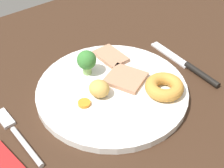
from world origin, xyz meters
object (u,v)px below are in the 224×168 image
dinner_plate (112,91)px  roast_potato_left (99,89)px  yorkshire_pudding (164,87)px  meat_slice_under (111,56)px  meat_slice_main (126,78)px  carrot_coin_front (84,103)px  knife (189,67)px  fork (17,135)px  broccoli_floret (87,61)px

dinner_plate → roast_potato_left: roast_potato_left is taller
yorkshire_pudding → roast_potato_left: roast_potato_left is taller
dinner_plate → roast_potato_left: 3.64cm
meat_slice_under → yorkshire_pudding: size_ratio=0.98×
meat_slice_main → yorkshire_pudding: bearing=-63.0°
meat_slice_main → carrot_coin_front: size_ratio=3.04×
dinner_plate → knife: size_ratio=1.52×
meat_slice_main → fork: (-22.12, 0.73, -1.41)cm
meat_slice_main → knife: meat_slice_main is taller
meat_slice_main → meat_slice_under: size_ratio=0.99×
yorkshire_pudding → knife: bearing=16.2°
meat_slice_under → dinner_plate: bearing=-125.4°
fork → roast_potato_left: bearing=-96.2°
yorkshire_pudding → knife: yorkshire_pudding is taller
meat_slice_main → roast_potato_left: (-6.41, -0.38, 1.09)cm
broccoli_floret → meat_slice_main: bearing=-52.8°
yorkshire_pudding → fork: 26.76cm
carrot_coin_front → broccoli_floret: size_ratio=0.45×
yorkshire_pudding → knife: size_ratio=0.38×
meat_slice_under → broccoli_floret: bearing=-169.8°
meat_slice_under → fork: size_ratio=0.45×
roast_potato_left → knife: size_ratio=0.21×
carrot_coin_front → fork: size_ratio=0.15×
meat_slice_under → fork: bearing=-164.7°
fork → knife: knife is taller
meat_slice_main → dinner_plate: bearing=-174.6°
yorkshire_pudding → carrot_coin_front: 14.75cm
meat_slice_under → roast_potato_left: roast_potato_left is taller
roast_potato_left → knife: (20.17, -3.43, -2.44)cm
broccoli_floret → meat_slice_under: bearing=10.2°
knife → fork: bearing=83.9°
meat_slice_under → fork: meat_slice_under is taller
roast_potato_left → carrot_coin_front: (-3.58, -0.46, -1.22)cm
dinner_plate → broccoli_floret: bearing=100.1°
yorkshire_pudding → broccoli_floret: broccoli_floret is taller
dinner_plate → meat_slice_main: bearing=5.4°
roast_potato_left → fork: roast_potato_left is taller
dinner_plate → fork: bearing=176.7°
roast_potato_left → fork: size_ratio=0.25×
yorkshire_pudding → meat_slice_under: bearing=96.2°
meat_slice_main → carrot_coin_front: meat_slice_main is taller
dinner_plate → roast_potato_left: size_ratio=7.35×
broccoli_floret → knife: (18.42, -9.95, -3.90)cm
dinner_plate → carrot_coin_front: carrot_coin_front is taller
meat_slice_under → fork: 24.98cm
meat_slice_main → meat_slice_under: bearing=75.2°
meat_slice_main → carrot_coin_front: (-9.99, -0.84, -0.12)cm
meat_slice_under → carrot_coin_front: size_ratio=3.08×
meat_slice_under → yorkshire_pudding: 14.23cm
meat_slice_under → broccoli_floret: 7.17cm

